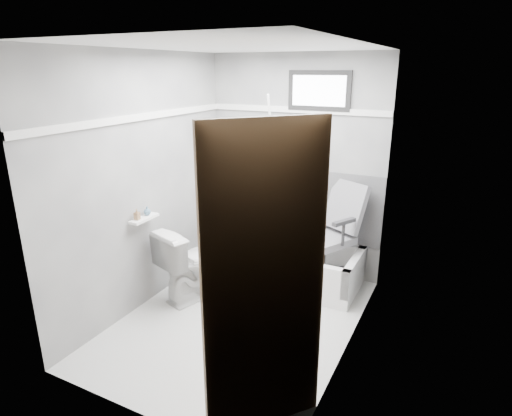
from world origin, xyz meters
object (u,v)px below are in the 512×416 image
Objects in this scene: bathtub at (289,263)px; toilet at (195,262)px; door at (284,324)px; soap_bottle_a at (137,214)px; office_chair at (324,231)px; soap_bottle_b at (147,211)px.

toilet is at bearing -135.43° from bathtub.
bathtub is at bearing 111.38° from door.
soap_bottle_a reaches higher than bathtub.
office_chair reaches higher than soap_bottle_b.
soap_bottle_b is at bearing -136.51° from bathtub.
toilet is (-1.10, -0.77, -0.26)m from office_chair.
door reaches higher than soap_bottle_b.
soap_bottle_b is (-1.42, -1.05, 0.33)m from office_chair.
bathtub is at bearing 47.24° from soap_bottle_a.
door is at bearing -49.64° from office_chair.
bathtub is 14.78× the size of soap_bottle_a.
soap_bottle_b is at bearing 147.79° from door.
office_chair is 10.07× the size of soap_bottle_a.
bathtub is 1.04m from toilet.
soap_bottle_a is at bearing 150.88° from door.
door reaches higher than office_chair.
soap_bottle_b is (-1.05, -1.00, 0.75)m from bathtub.
office_chair is 1.79m from soap_bottle_b.
soap_bottle_a is at bearing 70.76° from toilet.
toilet is 0.72m from soap_bottle_b.
bathtub is 0.75× the size of door.
soap_bottle_a is (-0.32, -0.42, 0.59)m from toilet.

